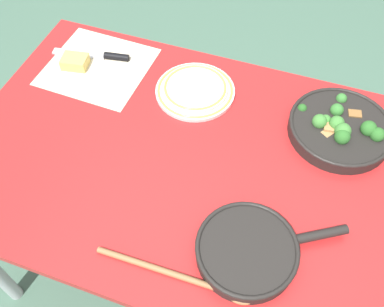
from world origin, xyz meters
TOP-DOWN VIEW (x-y plane):
  - ground_plane at (0.00, 0.00)m, footprint 14.00×14.00m
  - dining_table_red at (0.00, 0.00)m, footprint 1.35×0.87m
  - skillet_broccoli at (0.38, 0.23)m, footprint 0.39×0.30m
  - skillet_eggs at (0.22, -0.23)m, footprint 0.35×0.27m
  - wooden_spoon at (0.12, -0.34)m, footprint 0.39×0.04m
  - parchment_sheet at (-0.43, 0.25)m, footprint 0.34×0.32m
  - grater_knife at (-0.43, 0.30)m, footprint 0.27×0.07m
  - cheese_block at (-0.50, 0.23)m, footprint 0.09×0.08m
  - dinner_plate_stack at (-0.08, 0.25)m, footprint 0.25×0.25m

SIDE VIEW (x-z plane):
  - ground_plane at x=0.00m, z-range 0.00..0.00m
  - dining_table_red at x=0.00m, z-range 0.29..1.01m
  - parchment_sheet at x=-0.43m, z-range 0.73..0.73m
  - wooden_spoon at x=0.12m, z-range 0.73..0.74m
  - grater_knife at x=-0.43m, z-range 0.72..0.75m
  - dinner_plate_stack at x=-0.08m, z-range 0.73..0.75m
  - cheese_block at x=-0.50m, z-range 0.73..0.76m
  - skillet_eggs at x=0.22m, z-range 0.73..0.77m
  - skillet_broccoli at x=0.38m, z-range 0.71..0.79m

